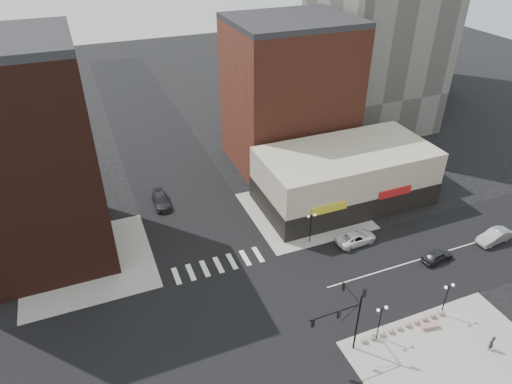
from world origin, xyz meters
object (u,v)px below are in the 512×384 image
traffic_signal (348,313)px  pedestrian (492,343)px  street_lamp_ne (311,221)px  street_lamp_se_b (448,292)px  dark_sedan_east (437,256)px  street_lamp_se_a (381,315)px  white_suv (356,238)px  stone_bench (430,326)px  dark_sedan_north (161,201)px  silver_sedan (494,236)px

traffic_signal → pedestrian: bearing=-22.6°
pedestrian → street_lamp_ne: bearing=-77.6°
street_lamp_se_b → dark_sedan_east: 9.40m
street_lamp_se_a → white_suv: size_ratio=0.78×
pedestrian → street_lamp_se_a: bearing=-38.5°
dark_sedan_east → pedestrian: 13.12m
stone_bench → traffic_signal: bearing=-177.4°
street_lamp_ne → stone_bench: (4.69, -17.00, -2.93)m
dark_sedan_east → dark_sedan_north: size_ratio=0.79×
pedestrian → traffic_signal: bearing=-31.5°
street_lamp_se_b → stone_bench: size_ratio=2.11×
street_lamp_se_b → dark_sedan_north: 38.85m
pedestrian → silver_sedan: bearing=-145.7°
street_lamp_se_b → street_lamp_ne: bearing=113.6°
traffic_signal → silver_sedan: (26.46, 7.16, -4.14)m
street_lamp_se_a → silver_sedan: bearing=17.9°
dark_sedan_north → silver_sedan: bearing=-31.5°
dark_sedan_north → street_lamp_ne: bearing=-43.3°
street_lamp_se_a → white_suv: street_lamp_se_a is taller
street_lamp_se_a → street_lamp_ne: same height
street_lamp_ne → white_suv: 6.36m
street_lamp_se_a → silver_sedan: 23.98m
traffic_signal → dark_sedan_north: bearing=109.1°
street_lamp_ne → dark_sedan_east: street_lamp_ne is taller
street_lamp_se_a → silver_sedan: size_ratio=0.84×
traffic_signal → dark_sedan_north: size_ratio=1.49×
traffic_signal → street_lamp_se_b: (11.76, -0.17, -1.67)m
street_lamp_se_b → white_suv: (-1.63, 13.75, -2.55)m
street_lamp_se_a → dark_sedan_north: size_ratio=0.80×
traffic_signal → dark_sedan_north: traffic_signal is taller
stone_bench → dark_sedan_north: bearing=131.6°
street_lamp_se_b → dark_sedan_east: (5.53, 7.14, -2.59)m
street_lamp_se_a → silver_sedan: (22.70, 7.33, -2.47)m
street_lamp_se_b → white_suv: street_lamp_se_b is taller
street_lamp_se_a → stone_bench: size_ratio=2.11×
street_lamp_se_a → white_suv: (6.37, 13.75, -2.55)m
traffic_signal → street_lamp_se_b: 11.88m
silver_sedan → stone_bench: size_ratio=2.52×
street_lamp_se_a → pedestrian: size_ratio=2.39×
street_lamp_ne → street_lamp_se_a: bearing=-93.6°
dark_sedan_north → street_lamp_se_b: bearing=-52.9°
street_lamp_ne → dark_sedan_east: bearing=-35.3°
traffic_signal → street_lamp_ne: size_ratio=1.87×
silver_sedan → white_suv: bearing=-116.8°
pedestrian → dark_sedan_north: bearing=-65.8°
street_lamp_se_b → dark_sedan_north: street_lamp_se_b is taller
street_lamp_se_b → silver_sedan: size_ratio=0.84×
dark_sedan_east → dark_sedan_north: bearing=42.9°
dark_sedan_east → pedestrian: pedestrian is taller
dark_sedan_north → pedestrian: 43.82m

